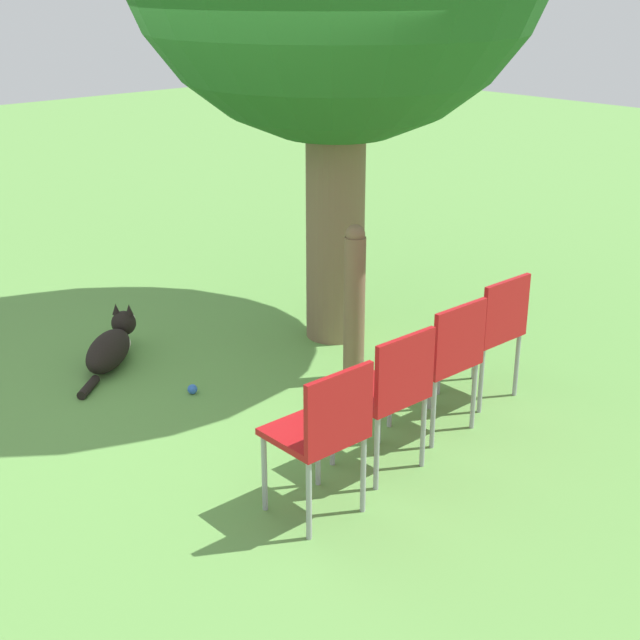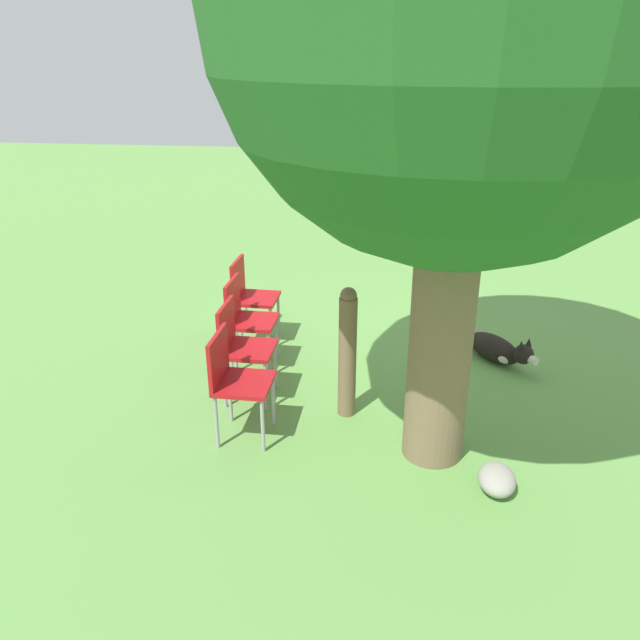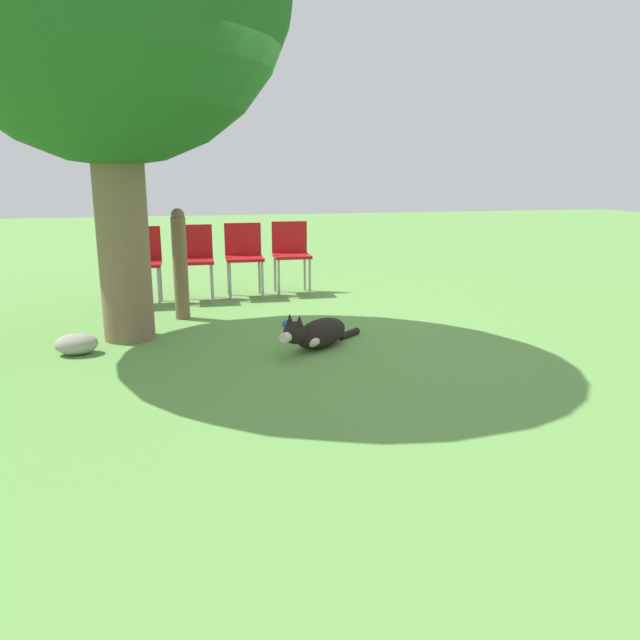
{
  "view_description": "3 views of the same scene",
  "coord_description": "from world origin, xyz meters",
  "px_view_note": "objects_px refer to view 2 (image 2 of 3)",
  "views": [
    {
      "loc": [
        4.67,
        -3.49,
        2.68
      ],
      "look_at": [
        0.75,
        0.13,
        0.62
      ],
      "focal_mm": 50.0,
      "sensor_mm": 36.0,
      "label": 1
    },
    {
      "loc": [
        0.24,
        5.13,
        2.81
      ],
      "look_at": [
        0.87,
        0.15,
        0.65
      ],
      "focal_mm": 35.0,
      "sensor_mm": 36.0,
      "label": 2
    },
    {
      "loc": [
        -5.88,
        0.55,
        1.53
      ],
      "look_at": [
        -0.81,
        -0.56,
        0.25
      ],
      "focal_mm": 35.0,
      "sensor_mm": 36.0,
      "label": 3
    }
  ],
  "objects_px": {
    "oak_tree": "(469,3)",
    "tennis_ball": "(413,360)",
    "red_chair_2": "(240,343)",
    "red_chair_0": "(249,293)",
    "red_chair_1": "(245,316)",
    "fence_post": "(347,352)",
    "red_chair_3": "(234,377)",
    "dog": "(499,350)"
  },
  "relations": [
    {
      "from": "fence_post",
      "to": "red_chair_3",
      "type": "height_order",
      "value": "fence_post"
    },
    {
      "from": "red_chair_0",
      "to": "tennis_ball",
      "type": "bearing_deg",
      "value": -10.59
    },
    {
      "from": "red_chair_0",
      "to": "red_chair_1",
      "type": "bearing_deg",
      "value": -79.57
    },
    {
      "from": "red_chair_0",
      "to": "oak_tree",
      "type": "bearing_deg",
      "value": -43.84
    },
    {
      "from": "red_chair_2",
      "to": "red_chair_1",
      "type": "bearing_deg",
      "value": 100.43
    },
    {
      "from": "oak_tree",
      "to": "tennis_ball",
      "type": "distance_m",
      "value": 3.37
    },
    {
      "from": "oak_tree",
      "to": "red_chair_0",
      "type": "height_order",
      "value": "oak_tree"
    },
    {
      "from": "fence_post",
      "to": "dog",
      "type": "bearing_deg",
      "value": -141.1
    },
    {
      "from": "fence_post",
      "to": "red_chair_0",
      "type": "height_order",
      "value": "fence_post"
    },
    {
      "from": "fence_post",
      "to": "red_chair_0",
      "type": "relative_size",
      "value": 1.29
    },
    {
      "from": "red_chair_2",
      "to": "tennis_ball",
      "type": "xyz_separation_m",
      "value": [
        -1.5,
        -0.83,
        -0.49
      ]
    },
    {
      "from": "oak_tree",
      "to": "red_chair_0",
      "type": "xyz_separation_m",
      "value": [
        1.82,
        -1.81,
        -2.54
      ]
    },
    {
      "from": "dog",
      "to": "tennis_ball",
      "type": "bearing_deg",
      "value": -120.55
    },
    {
      "from": "tennis_ball",
      "to": "dog",
      "type": "bearing_deg",
      "value": -170.45
    },
    {
      "from": "red_chair_0",
      "to": "tennis_ball",
      "type": "xyz_separation_m",
      "value": [
        -1.7,
        0.35,
        -0.49
      ]
    },
    {
      "from": "tennis_ball",
      "to": "red_chair_2",
      "type": "bearing_deg",
      "value": 28.97
    },
    {
      "from": "dog",
      "to": "oak_tree",
      "type": "bearing_deg",
      "value": -63.71
    },
    {
      "from": "dog",
      "to": "red_chair_0",
      "type": "height_order",
      "value": "red_chair_0"
    },
    {
      "from": "fence_post",
      "to": "tennis_ball",
      "type": "bearing_deg",
      "value": -120.04
    },
    {
      "from": "dog",
      "to": "fence_post",
      "type": "bearing_deg",
      "value": -91.19
    },
    {
      "from": "dog",
      "to": "red_chair_1",
      "type": "height_order",
      "value": "red_chair_1"
    },
    {
      "from": "dog",
      "to": "red_chair_0",
      "type": "relative_size",
      "value": 0.98
    },
    {
      "from": "oak_tree",
      "to": "red_chair_2",
      "type": "distance_m",
      "value": 3.08
    },
    {
      "from": "fence_post",
      "to": "red_chair_3",
      "type": "relative_size",
      "value": 1.29
    },
    {
      "from": "red_chair_2",
      "to": "tennis_ball",
      "type": "relative_size",
      "value": 12.88
    },
    {
      "from": "red_chair_0",
      "to": "red_chair_1",
      "type": "distance_m",
      "value": 0.6
    },
    {
      "from": "red_chair_1",
      "to": "fence_post",
      "type": "bearing_deg",
      "value": -34.94
    },
    {
      "from": "oak_tree",
      "to": "red_chair_1",
      "type": "bearing_deg",
      "value": -35.34
    },
    {
      "from": "oak_tree",
      "to": "red_chair_3",
      "type": "bearing_deg",
      "value": -1.59
    },
    {
      "from": "red_chair_3",
      "to": "fence_post",
      "type": "bearing_deg",
      "value": 28.52
    },
    {
      "from": "dog",
      "to": "fence_post",
      "type": "height_order",
      "value": "fence_post"
    },
    {
      "from": "red_chair_0",
      "to": "red_chair_1",
      "type": "relative_size",
      "value": 1.0
    },
    {
      "from": "oak_tree",
      "to": "dog",
      "type": "xyz_separation_m",
      "value": [
        -0.7,
        -1.6,
        -2.93
      ]
    },
    {
      "from": "red_chair_3",
      "to": "tennis_ball",
      "type": "bearing_deg",
      "value": 46.36
    },
    {
      "from": "red_chair_1",
      "to": "red_chair_2",
      "type": "bearing_deg",
      "value": -79.57
    },
    {
      "from": "dog",
      "to": "fence_post",
      "type": "xyz_separation_m",
      "value": [
        1.4,
        1.13,
        0.44
      ]
    },
    {
      "from": "oak_tree",
      "to": "red_chair_1",
      "type": "distance_m",
      "value": 3.31
    },
    {
      "from": "oak_tree",
      "to": "fence_post",
      "type": "height_order",
      "value": "oak_tree"
    },
    {
      "from": "dog",
      "to": "red_chair_2",
      "type": "bearing_deg",
      "value": -107.46
    },
    {
      "from": "dog",
      "to": "red_chair_0",
      "type": "distance_m",
      "value": 2.56
    },
    {
      "from": "dog",
      "to": "red_chair_0",
      "type": "xyz_separation_m",
      "value": [
        2.52,
        -0.21,
        0.39
      ]
    },
    {
      "from": "red_chair_2",
      "to": "fence_post",
      "type": "bearing_deg",
      "value": -8.52
    }
  ]
}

